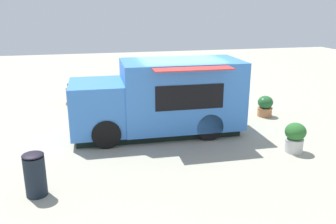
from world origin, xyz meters
name	(u,v)px	position (x,y,z in m)	size (l,w,h in m)	color
ground_plane	(178,126)	(0.00, 0.00, 0.00)	(40.00, 40.00, 0.00)	#A7A591
food_truck	(162,100)	(0.68, 0.57, 1.11)	(5.36, 2.68, 2.34)	#3D7FD8
person_customer	(71,96)	(3.66, -3.59, 0.37)	(0.68, 0.74, 0.93)	#685953
planter_flowering_near	(265,106)	(-3.44, -0.34, 0.39)	(0.56, 0.56, 0.77)	#B27043
planter_flowering_far	(295,137)	(-2.63, 2.92, 0.46)	(0.58, 0.58, 0.86)	silver
trash_bin	(35,174)	(4.16, 3.78, 0.50)	(0.46, 0.46, 1.00)	black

